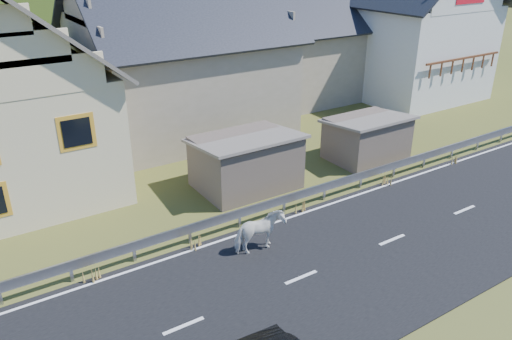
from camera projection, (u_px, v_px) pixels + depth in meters
ground at (392, 241)px, 17.45m from camera, size 160.00×160.00×0.00m
road at (392, 240)px, 17.44m from camera, size 60.00×7.00×0.04m
lane_markings at (392, 240)px, 17.43m from camera, size 60.00×6.60×0.01m
guardrail at (325, 187)px, 20.04m from camera, size 28.10×0.09×0.75m
shed_left at (246, 162)px, 20.99m from camera, size 4.30×3.30×2.40m
shed_right at (367, 139)px, 23.86m from camera, size 3.80×2.90×2.20m
house_cream at (2, 85)px, 19.92m from camera, size 7.80×9.80×8.30m
house_stone_a at (177, 44)px, 26.55m from camera, size 10.80×9.80×8.90m
house_stone_b at (303, 31)px, 33.19m from camera, size 9.80×8.80×8.10m
house_white at (401, 17)px, 33.51m from camera, size 8.80×10.80×9.70m
horse at (260, 232)px, 16.53m from camera, size 0.82×1.72×1.44m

